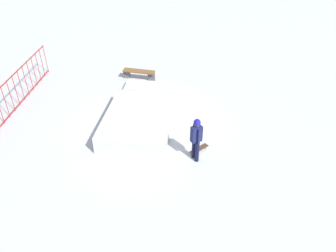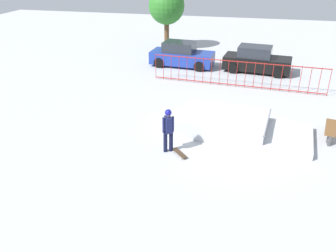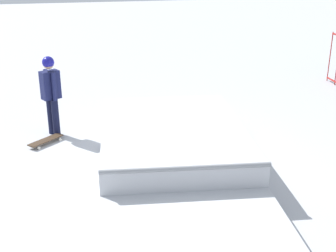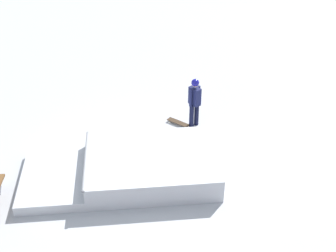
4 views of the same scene
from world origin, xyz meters
TOP-DOWN VIEW (x-y plane):
  - ground_plane at (0.00, 0.00)m, footprint 60.00×60.00m
  - skate_ramp at (0.20, 0.22)m, footprint 5.68×3.24m
  - skater at (-2.11, -1.91)m, footprint 0.40×0.44m
  - skateboard at (-1.63, -2.09)m, footprint 0.68×0.73m
  - perimeter_fence at (-0.00, 5.90)m, footprint 9.56×0.80m
  - park_bench at (4.04, 0.64)m, footprint 0.73×1.65m

SIDE VIEW (x-z plane):
  - ground_plane at x=0.00m, z-range 0.00..0.00m
  - skateboard at x=-1.63m, z-range 0.03..0.12m
  - skate_ramp at x=0.20m, z-range -0.05..0.69m
  - park_bench at x=4.04m, z-range 0.12..0.60m
  - perimeter_fence at x=0.00m, z-range 0.02..1.52m
  - skater at x=-2.11m, z-range 0.14..1.87m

